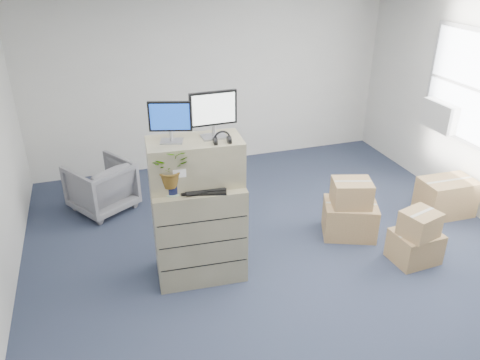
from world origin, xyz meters
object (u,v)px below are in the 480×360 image
monitor_left (170,120)px  office_chair (101,184)px  monitor_right (213,112)px  filing_cabinet_lower (199,230)px  keyboard (204,190)px  water_bottle (201,172)px  potted_plant (171,172)px

monitor_left → office_chair: size_ratio=0.54×
monitor_left → monitor_right: monitor_right is taller
filing_cabinet_lower → keyboard: bearing=-73.5°
filing_cabinet_lower → office_chair: (-0.98, 1.86, -0.18)m
filing_cabinet_lower → water_bottle: 0.71m
filing_cabinet_lower → monitor_left: size_ratio=2.69×
monitor_left → potted_plant: size_ratio=0.91×
monitor_right → potted_plant: bearing=-164.1°
monitor_left → potted_plant: (-0.05, -0.17, -0.49)m
water_bottle → potted_plant: bearing=-160.1°
monitor_left → keyboard: size_ratio=0.92×
office_chair → monitor_right: bearing=91.4°
monitor_left → monitor_right: bearing=15.5°
keyboard → potted_plant: potted_plant is taller
monitor_left → water_bottle: monitor_left is taller
filing_cabinet_lower → monitor_left: (-0.22, 0.07, 1.30)m
monitor_left → keyboard: 0.80m
potted_plant → keyboard: bearing=-12.4°
potted_plant → monitor_left: bearing=71.7°
keyboard → water_bottle: (0.02, 0.19, 0.12)m
monitor_left → filing_cabinet_lower: bearing=-0.4°
filing_cabinet_lower → water_bottle: bearing=27.0°
water_bottle → filing_cabinet_lower: bearing=-157.2°
water_bottle → office_chair: (-1.03, 1.84, -0.88)m
filing_cabinet_lower → keyboard: size_ratio=2.48×
monitor_right → potted_plant: monitor_right is taller
filing_cabinet_lower → water_bottle: size_ratio=4.27×
monitor_left → monitor_right: (0.44, -0.01, 0.04)m
potted_plant → water_bottle: bearing=19.9°
potted_plant → monitor_right: bearing=17.7°
keyboard → potted_plant: size_ratio=0.99×
monitor_left → office_chair: bearing=129.2°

